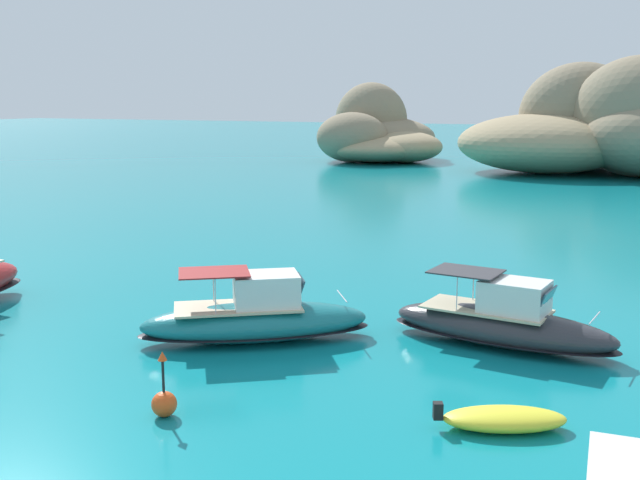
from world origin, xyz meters
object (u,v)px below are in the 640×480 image
Objects in this scene: islet_small at (376,136)px; motorboat_charcoal at (503,323)px; dinghy_tender at (504,419)px; islet_large at (607,131)px; motorboat_teal at (256,318)px; channel_buoy at (164,402)px.

islet_small reaches higher than motorboat_charcoal.
islet_small is 71.28m from dinghy_tender.
islet_large is 10.43× the size of dinghy_tender.
islet_large is at bearing 85.62° from motorboat_teal.
motorboat_charcoal is 9.79m from channel_buoy.
motorboat_charcoal is (6.46, 2.56, -0.02)m from motorboat_teal.
islet_small reaches higher than motorboat_teal.
islet_small is at bearing 114.19° from motorboat_charcoal.
islet_large is 4.51× the size of motorboat_teal.
channel_buoy is (0.83, -5.45, -0.33)m from motorboat_teal.
channel_buoy is at bearing -81.30° from motorboat_teal.
islet_small is 7.36× the size of dinghy_tender.
islet_small is 65.75m from motorboat_charcoal.
islet_small is at bearing 113.26° from dinghy_tender.
channel_buoy is at bearing -93.24° from islet_large.
motorboat_charcoal reaches higher than channel_buoy.
islet_small is at bearing 107.41° from channel_buoy.
dinghy_tender is (7.66, -2.94, -0.44)m from motorboat_teal.
dinghy_tender is at bearing -77.67° from motorboat_charcoal.
islet_large is 19.87× the size of channel_buoy.
dinghy_tender is at bearing -86.85° from islet_large.
islet_large is 57.25m from motorboat_teal.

